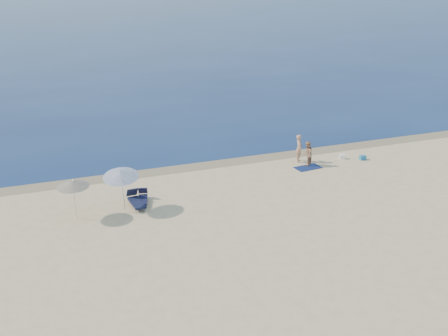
% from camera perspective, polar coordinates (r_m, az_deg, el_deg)
% --- Properties ---
extents(ground, '(160.00, 160.00, 0.00)m').
position_cam_1_polar(ground, '(23.26, 20.85, -14.86)').
color(ground, beige).
rests_on(ground, ground).
extents(sea, '(240.00, 160.00, 0.01)m').
position_cam_1_polar(sea, '(115.13, -14.03, 13.81)').
color(sea, '#0D1F4E').
rests_on(sea, ground).
extents(wet_sand_strip, '(240.00, 1.60, 0.00)m').
position_cam_1_polar(wet_sand_strip, '(37.99, 1.79, 0.79)').
color(wet_sand_strip, '#847254').
rests_on(wet_sand_strip, ground).
extents(person_left, '(0.64, 0.80, 1.90)m').
position_cam_1_polar(person_left, '(37.77, 7.63, 2.00)').
color(person_left, tan).
rests_on(person_left, ground).
extents(person_right, '(1.01, 1.02, 1.66)m').
position_cam_1_polar(person_right, '(37.16, 8.47, 1.45)').
color(person_right, '#AC7A5B').
rests_on(person_right, ground).
extents(beach_towel, '(1.80, 1.13, 0.03)m').
position_cam_1_polar(beach_towel, '(37.06, 8.52, 0.05)').
color(beach_towel, '#0E1948').
rests_on(beach_towel, ground).
extents(white_bag, '(0.43, 0.40, 0.29)m').
position_cam_1_polar(white_bag, '(39.08, 11.93, 1.14)').
color(white_bag, white).
rests_on(white_bag, ground).
extents(blue_cooler, '(0.41, 0.30, 0.29)m').
position_cam_1_polar(blue_cooler, '(39.21, 13.91, 1.03)').
color(blue_cooler, '#206EAF').
rests_on(blue_cooler, ground).
extents(umbrella_near, '(2.45, 2.47, 2.52)m').
position_cam_1_polar(umbrella_near, '(30.31, -10.46, -0.60)').
color(umbrella_near, silver).
rests_on(umbrella_near, ground).
extents(umbrella_far, '(2.19, 2.20, 2.24)m').
position_cam_1_polar(umbrella_far, '(29.99, -15.10, -1.54)').
color(umbrella_far, silver).
rests_on(umbrella_far, ground).
extents(lounger_left, '(0.75, 1.90, 0.82)m').
position_cam_1_polar(lounger_left, '(31.45, -8.95, -3.31)').
color(lounger_left, '#121733').
rests_on(lounger_left, ground).
extents(lounger_right, '(0.90, 1.65, 0.69)m').
position_cam_1_polar(lounger_right, '(31.85, -8.26, -3.05)').
color(lounger_right, '#141637').
rests_on(lounger_right, ground).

